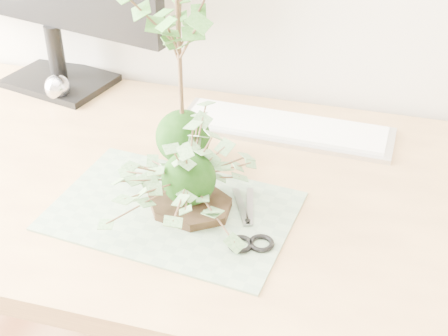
{
  "coord_description": "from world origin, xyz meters",
  "views": [
    {
      "loc": [
        0.22,
        0.35,
        1.39
      ],
      "look_at": [
        0.0,
        1.14,
        0.84
      ],
      "focal_mm": 50.0,
      "sensor_mm": 36.0,
      "label": 1
    }
  ],
  "objects_px": {
    "ivy_kokedama": "(188,157)",
    "maple_kokedama": "(177,7)",
    "keyboard": "(285,128)",
    "desk": "(233,225)"
  },
  "relations": [
    {
      "from": "desk",
      "to": "ivy_kokedama",
      "type": "distance_m",
      "value": 0.22
    },
    {
      "from": "ivy_kokedama",
      "to": "desk",
      "type": "bearing_deg",
      "value": 57.26
    },
    {
      "from": "maple_kokedama",
      "to": "keyboard",
      "type": "bearing_deg",
      "value": 44.09
    },
    {
      "from": "maple_kokedama",
      "to": "keyboard",
      "type": "distance_m",
      "value": 0.37
    },
    {
      "from": "ivy_kokedama",
      "to": "maple_kokedama",
      "type": "height_order",
      "value": "maple_kokedama"
    },
    {
      "from": "desk",
      "to": "ivy_kokedama",
      "type": "xyz_separation_m",
      "value": [
        -0.05,
        -0.08,
        0.19
      ]
    },
    {
      "from": "ivy_kokedama",
      "to": "maple_kokedama",
      "type": "relative_size",
      "value": 0.68
    },
    {
      "from": "ivy_kokedama",
      "to": "maple_kokedama",
      "type": "bearing_deg",
      "value": 112.54
    },
    {
      "from": "maple_kokedama",
      "to": "keyboard",
      "type": "height_order",
      "value": "maple_kokedama"
    },
    {
      "from": "desk",
      "to": "maple_kokedama",
      "type": "distance_m",
      "value": 0.41
    }
  ]
}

